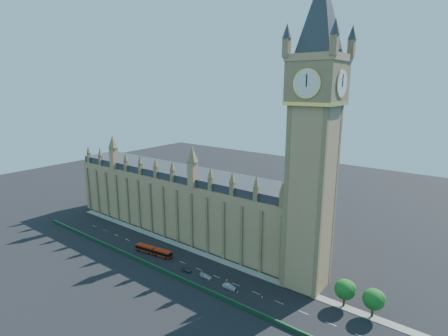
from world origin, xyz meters
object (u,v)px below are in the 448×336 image
Objects in this scene: car_grey at (186,270)px; car_white at (206,276)px; car_silver at (229,287)px; red_bus at (154,251)px.

car_grey is 0.81× the size of car_white.
car_white is (-9.90, 0.32, -0.06)m from car_silver.
red_bus is at bearing 78.10° from car_grey.
car_grey is at bearing 97.19° from car_white.
car_white is at bearing 84.02° from car_silver.
red_bus reaches higher than car_silver.
car_grey is 0.85× the size of car_silver.
car_grey is at bearing 87.78° from car_silver.
car_white is (8.31, 0.92, 0.03)m from car_grey.
car_silver is at bearing -9.85° from red_bus.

